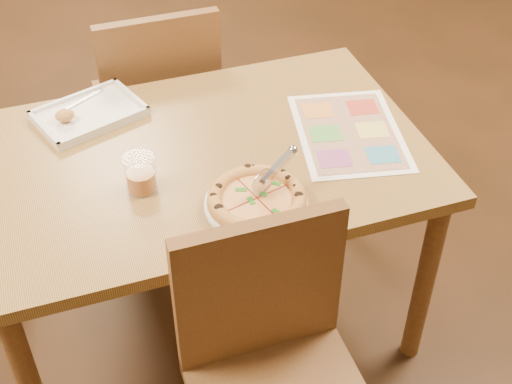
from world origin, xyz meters
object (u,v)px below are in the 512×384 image
object	(u,v)px
pizza	(257,199)
glass_tumbler	(141,176)
plate	(256,204)
dining_table	(203,177)
menu	(349,132)
appetizer_tray	(88,115)
pizza_cutter	(273,171)
chair_far	(159,91)
chair_near	(271,348)

from	to	relation	value
pizza	glass_tumbler	size ratio (longest dim) A/B	2.45
plate	dining_table	bearing A→B (deg)	105.98
glass_tumbler	menu	world-z (taller)	glass_tumbler
dining_table	menu	bearing A→B (deg)	-5.86
glass_tumbler	appetizer_tray	bearing A→B (deg)	102.77
plate	menu	bearing A→B (deg)	30.70
dining_table	menu	world-z (taller)	menu
pizza	pizza_cutter	size ratio (longest dim) A/B	1.80
chair_far	glass_tumbler	world-z (taller)	chair_far
chair_far	plate	bearing A→B (deg)	95.01
menu	dining_table	bearing A→B (deg)	174.14
chair_far	appetizer_tray	world-z (taller)	chair_far
pizza	dining_table	bearing A→B (deg)	106.08
chair_far	pizza_cutter	bearing A→B (deg)	98.87
appetizer_tray	glass_tumbler	xyz separation A→B (m)	(0.09, -0.39, 0.04)
glass_tumbler	plate	bearing A→B (deg)	-31.81
chair_far	glass_tumbler	size ratio (longest dim) A/B	4.37
pizza_cutter	glass_tumbler	world-z (taller)	pizza_cutter
chair_far	glass_tumbler	xyz separation A→B (m)	(-0.19, -0.70, 0.20)
appetizer_tray	glass_tumbler	world-z (taller)	glass_tumbler
dining_table	menu	distance (m)	0.46
dining_table	pizza_cutter	size ratio (longest dim) A/B	8.92
dining_table	chair_far	bearing A→B (deg)	90.00
chair_near	plate	distance (m)	0.38
chair_near	pizza_cutter	bearing A→B (deg)	69.91
plate	menu	size ratio (longest dim) A/B	0.64
chair_far	menu	distance (m)	0.80
chair_far	plate	world-z (taller)	chair_far
chair_far	menu	world-z (taller)	chair_far
plate	pizza_cutter	world-z (taller)	pizza_cutter
dining_table	pizza	distance (m)	0.30
chair_near	appetizer_tray	world-z (taller)	chair_near
appetizer_tray	menu	bearing A→B (deg)	-24.62
glass_tumbler	menu	distance (m)	0.64
chair_far	menu	size ratio (longest dim) A/B	1.10
dining_table	pizza_cutter	bearing A→B (deg)	-61.44
dining_table	glass_tumbler	size ratio (longest dim) A/B	12.09
dining_table	pizza	size ratio (longest dim) A/B	4.94
pizza_cutter	appetizer_tray	size ratio (longest dim) A/B	0.40
chair_near	menu	xyz separation A→B (m)	(0.45, 0.56, 0.16)
plate	menu	xyz separation A→B (m)	(0.37, 0.22, -0.00)
dining_table	chair_far	size ratio (longest dim) A/B	2.77
chair_far	menu	bearing A→B (deg)	124.56
chair_far	glass_tumbler	bearing A→B (deg)	74.59
pizza	pizza_cutter	xyz separation A→B (m)	(0.05, 0.03, 0.06)
glass_tumbler	pizza	bearing A→B (deg)	-32.22
plate	pizza	bearing A→B (deg)	-67.00
pizza_cutter	dining_table	bearing A→B (deg)	92.26
plate	menu	distance (m)	0.43
chair_far	glass_tumbler	distance (m)	0.75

